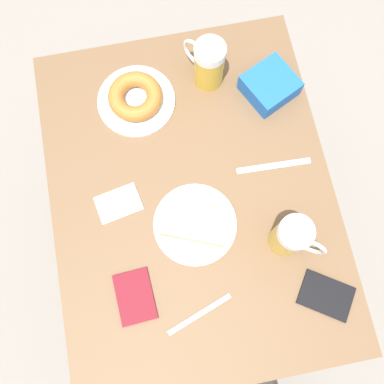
% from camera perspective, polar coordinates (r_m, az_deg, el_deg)
% --- Properties ---
extents(ground_plane, '(8.00, 8.00, 0.00)m').
position_cam_1_polar(ground_plane, '(1.87, 0.00, -6.13)').
color(ground_plane, gray).
extents(table, '(0.73, 0.96, 0.77)m').
position_cam_1_polar(table, '(1.18, 0.00, -1.15)').
color(table, brown).
rests_on(table, ground_plane).
extents(plate_with_cake, '(0.21, 0.21, 0.04)m').
position_cam_1_polar(plate_with_cake, '(1.08, 0.40, -4.23)').
color(plate_with_cake, white).
rests_on(plate_with_cake, table).
extents(plate_with_donut, '(0.21, 0.21, 0.05)m').
position_cam_1_polar(plate_with_donut, '(1.19, -7.54, 12.32)').
color(plate_with_donut, white).
rests_on(plate_with_donut, table).
extents(beer_mug_left, '(0.12, 0.10, 0.15)m').
position_cam_1_polar(beer_mug_left, '(1.04, 13.11, -5.87)').
color(beer_mug_left, gold).
rests_on(beer_mug_left, table).
extents(beer_mug_center, '(0.10, 0.12, 0.15)m').
position_cam_1_polar(beer_mug_center, '(1.17, 2.15, 16.72)').
color(beer_mug_center, gold).
rests_on(beer_mug_center, table).
extents(napkin_folded, '(0.12, 0.10, 0.00)m').
position_cam_1_polar(napkin_folded, '(1.12, -9.77, -1.51)').
color(napkin_folded, white).
rests_on(napkin_folded, table).
extents(fork, '(0.17, 0.07, 0.00)m').
position_cam_1_polar(fork, '(1.07, 1.02, -15.98)').
color(fork, silver).
rests_on(fork, table).
extents(knife, '(0.20, 0.02, 0.00)m').
position_cam_1_polar(knife, '(1.15, 10.82, 3.44)').
color(knife, silver).
rests_on(knife, table).
extents(passport_near_edge, '(0.10, 0.13, 0.01)m').
position_cam_1_polar(passport_near_edge, '(1.08, -7.62, -13.67)').
color(passport_near_edge, maroon).
rests_on(passport_near_edge, table).
extents(passport_far_edge, '(0.15, 0.14, 0.01)m').
position_cam_1_polar(passport_far_edge, '(1.12, 17.44, -13.04)').
color(passport_far_edge, black).
rests_on(passport_far_edge, table).
extents(blue_pouch, '(0.17, 0.16, 0.06)m').
position_cam_1_polar(blue_pouch, '(1.21, 10.32, 13.78)').
color(blue_pouch, blue).
rests_on(blue_pouch, table).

